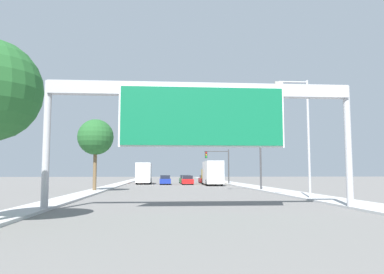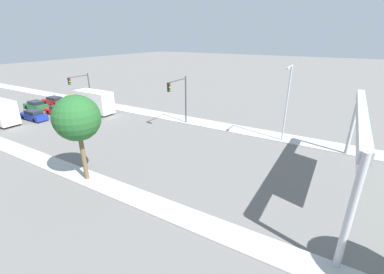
{
  "view_description": "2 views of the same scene",
  "coord_description": "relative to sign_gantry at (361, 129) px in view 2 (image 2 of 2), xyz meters",
  "views": [
    {
      "loc": [
        -2.09,
        -2.06,
        2.04
      ],
      "look_at": [
        0.0,
        25.03,
        4.56
      ],
      "focal_mm": 35.0,
      "sensor_mm": 36.0,
      "label": 1
    },
    {
      "loc": [
        -21.05,
        19.41,
        11.67
      ],
      "look_at": [
        0.27,
        32.1,
        1.83
      ],
      "focal_mm": 24.0,
      "sensor_mm": 36.0,
      "label": 2
    }
  ],
  "objects": [
    {
      "name": "sidewalk_right",
      "position": [
        9.5,
        42.14,
        -5.39
      ],
      "size": [
        3.0,
        120.0,
        0.15
      ],
      "color": "#B4B4B4",
      "rests_on": "ground"
    },
    {
      "name": "sign_gantry",
      "position": [
        0.0,
        0.0,
        0.0
      ],
      "size": [
        16.78,
        0.73,
        6.86
      ],
      "color": "#B2B2B7",
      "rests_on": "ground"
    },
    {
      "name": "car_far_right",
      "position": [
        5.25,
        46.15,
        -4.78
      ],
      "size": [
        1.82,
        4.75,
        1.45
      ],
      "color": "red",
      "rests_on": "ground"
    },
    {
      "name": "car_mid_left",
      "position": [
        1.75,
        39.76,
        -4.79
      ],
      "size": [
        1.8,
        4.32,
        1.43
      ],
      "color": "red",
      "rests_on": "ground"
    },
    {
      "name": "car_near_right",
      "position": [
        -1.75,
        40.32,
        -4.77
      ],
      "size": [
        1.73,
        4.75,
        1.48
      ],
      "color": "navy",
      "rests_on": "ground"
    },
    {
      "name": "car_far_center",
      "position": [
        1.75,
        45.88,
        -4.78
      ],
      "size": [
        1.9,
        4.42,
        1.45
      ],
      "color": "#1E662D",
      "rests_on": "ground"
    },
    {
      "name": "truck_box_secondary",
      "position": [
        5.25,
        36.11,
        -3.66
      ],
      "size": [
        2.42,
        8.96,
        3.58
      ],
      "color": "yellow",
      "rests_on": "ground"
    },
    {
      "name": "traffic_light_near_intersection",
      "position": [
        7.19,
        20.14,
        -1.03
      ],
      "size": [
        4.33,
        0.32,
        6.61
      ],
      "color": "#3D3D3F",
      "rests_on": "ground"
    },
    {
      "name": "traffic_light_mid_block",
      "position": [
        7.15,
        40.14,
        -1.66
      ],
      "size": [
        4.09,
        0.32,
        5.63
      ],
      "color": "#3D3D3F",
      "rests_on": "ground"
    },
    {
      "name": "palm_tree_background",
      "position": [
        -9.08,
        19.26,
        0.1
      ],
      "size": [
        3.69,
        3.69,
        7.46
      ],
      "color": "brown",
      "rests_on": "ground"
    },
    {
      "name": "street_lamp_right",
      "position": [
        8.3,
        6.79,
        -0.27
      ],
      "size": [
        2.55,
        0.28,
        8.85
      ],
      "color": "#B2B2B7",
      "rests_on": "ground"
    }
  ]
}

